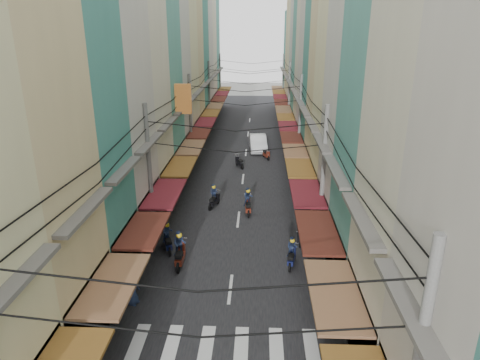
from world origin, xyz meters
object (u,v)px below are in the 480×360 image
(bicycle, at_px, (363,276))
(traffic_sign, at_px, (333,257))
(market_umbrella, at_px, (398,324))
(white_car, at_px, (258,150))

(bicycle, bearing_deg, traffic_sign, 153.12)
(bicycle, distance_m, traffic_sign, 3.32)
(traffic_sign, bearing_deg, market_umbrella, -72.36)
(traffic_sign, bearing_deg, bicycle, 42.12)
(white_car, height_order, market_umbrella, market_umbrella)
(market_umbrella, xyz_separation_m, traffic_sign, (-1.52, 4.77, -0.14))
(market_umbrella, height_order, traffic_sign, traffic_sign)
(white_car, distance_m, bicycle, 24.20)
(white_car, bearing_deg, traffic_sign, -85.95)
(bicycle, xyz_separation_m, traffic_sign, (-1.93, -1.75, 2.06))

